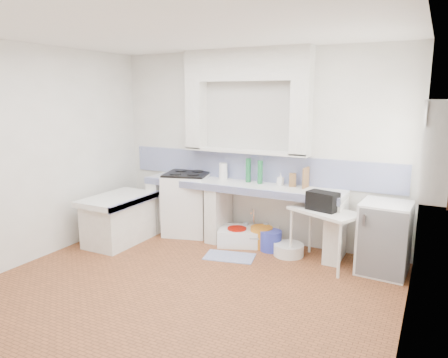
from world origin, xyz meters
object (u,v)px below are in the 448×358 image
at_px(sink, 249,237).
at_px(side_table, 324,237).
at_px(stove, 187,204).
at_px(fridge, 384,238).

xyz_separation_m(sink, side_table, (1.15, -0.23, 0.26)).
height_order(stove, fridge, stove).
relative_size(side_table, fridge, 0.98).
height_order(sink, side_table, side_table).
bearing_deg(fridge, stove, -179.93).
height_order(stove, side_table, stove).
xyz_separation_m(sink, fridge, (1.87, -0.14, 0.34)).
bearing_deg(stove, fridge, -18.94).
distance_m(stove, fridge, 2.95).
xyz_separation_m(stove, fridge, (2.94, -0.16, -0.03)).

